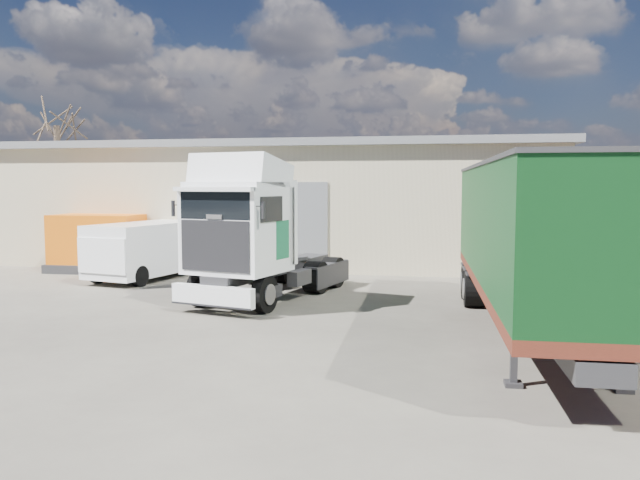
% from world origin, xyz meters
% --- Properties ---
extents(ground, '(120.00, 120.00, 0.00)m').
position_xyz_m(ground, '(0.00, 0.00, 0.00)').
color(ground, black).
rests_on(ground, ground).
extents(warehouse, '(30.60, 12.60, 5.42)m').
position_xyz_m(warehouse, '(-6.00, 16.00, 2.66)').
color(warehouse, '#C4B997').
rests_on(warehouse, ground).
extents(bare_tree, '(4.00, 4.00, 9.60)m').
position_xyz_m(bare_tree, '(-18.00, 20.00, 7.92)').
color(bare_tree, '#382B21').
rests_on(bare_tree, ground).
extents(tractor_unit, '(4.00, 6.82, 4.36)m').
position_xyz_m(tractor_unit, '(-1.15, 3.76, 1.83)').
color(tractor_unit, black).
rests_on(tractor_unit, ground).
extents(box_trailer, '(2.77, 12.00, 3.97)m').
position_xyz_m(box_trailer, '(6.29, 1.01, 2.42)').
color(box_trailer, '#2D2D30').
rests_on(box_trailer, ground).
extents(panel_van, '(3.14, 5.42, 2.08)m').
position_xyz_m(panel_van, '(-6.42, 7.60, 1.08)').
color(panel_van, black).
rests_on(panel_van, ground).
extents(orange_skip, '(3.69, 2.32, 2.30)m').
position_xyz_m(orange_skip, '(-9.25, 9.21, 1.00)').
color(orange_skip, '#2D2D30').
rests_on(orange_skip, ground).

